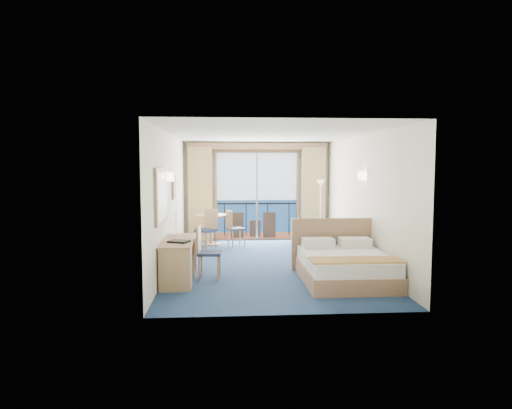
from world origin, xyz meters
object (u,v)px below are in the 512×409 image
Objects in this scene: desk_chair at (205,249)px; table_chair_b at (208,227)px; desk at (176,263)px; floor_lamp at (321,195)px; armchair at (313,234)px; round_table at (211,222)px; table_chair_a at (233,226)px; bed at (344,265)px; nightstand at (353,252)px.

table_chair_b is at bearing 4.98° from desk_chair.
floor_lamp is at bearing 51.47° from desk.
desk is at bearing 13.83° from armchair.
round_table reaches higher than desk.
desk is 1.71× the size of table_chair_a.
bed is at bearing -95.95° from floor_lamp.
round_table is (-2.48, 3.92, 0.31)m from bed.
bed is at bearing 53.60° from armchair.
floor_lamp is (-0.12, 2.75, 1.01)m from nightstand.
desk is 1.62× the size of table_chair_b.
bed is 4.13m from table_chair_a.
bed is 2.62× the size of armchair.
bed is 4.21m from floor_lamp.
desk_chair reaches higher than table_chair_a.
table_chair_a is (-1.99, 0.35, 0.18)m from armchair.
desk_chair reaches higher than armchair.
armchair is at bearing -13.59° from round_table.
armchair reaches higher than nightstand.
floor_lamp is 1.06× the size of desk.
armchair is at bearing -119.63° from table_chair_a.
nightstand is at bearing -68.51° from desk_chair.
bed is 2.00× the size of table_chair_b.
desk is at bearing -156.97° from nightstand.
desk_chair reaches higher than nightstand.
desk is (-3.03, -3.47, 0.07)m from armchair.
floor_lamp is at bearing 52.21° from table_chair_b.
bed is at bearing -57.67° from round_table.
desk_chair reaches higher than round_table.
desk_chair is 1.06× the size of table_chair_a.
armchair is 0.85× the size of round_table.
table_chair_b reaches higher than table_chair_a.
round_table reaches higher than nightstand.
table_chair_a is (-2.45, 2.34, 0.25)m from nightstand.
desk_chair is 2.97m from table_chair_b.
bed reaches higher than desk.
bed is 1.99× the size of desk_chair.
bed reaches higher than nightstand.
round_table is at bearing -177.07° from floor_lamp.
nightstand is at bearing 68.17° from armchair.
floor_lamp reaches higher than round_table.
nightstand is at bearing 5.01° from table_chair_b.
armchair is 2.03m from table_chair_a.
table_chair_b reaches higher than nightstand.
desk is (-3.49, -1.49, 0.14)m from nightstand.
table_chair_a is at bearing -5.87° from desk_chair.
bed is 4.19m from table_chair_b.
table_chair_a reaches higher than nightstand.
armchair is 0.76× the size of table_chair_b.
bed is 2.96m from desk.
table_chair_a is (-2.34, -0.41, -0.75)m from floor_lamp.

